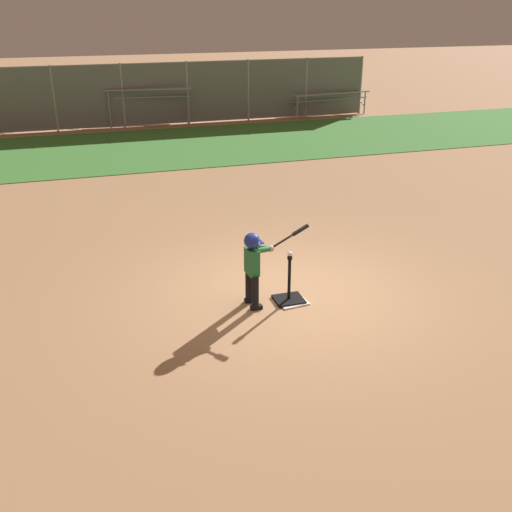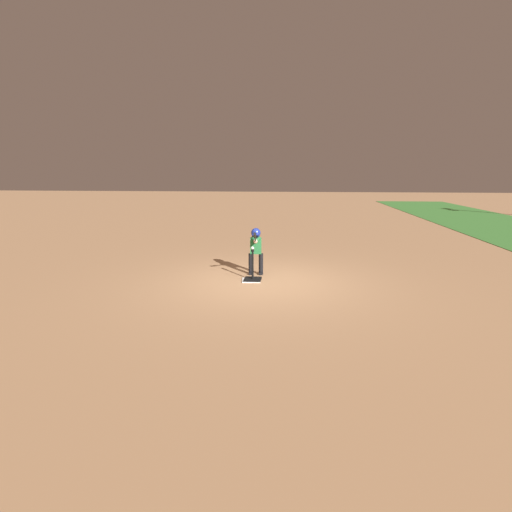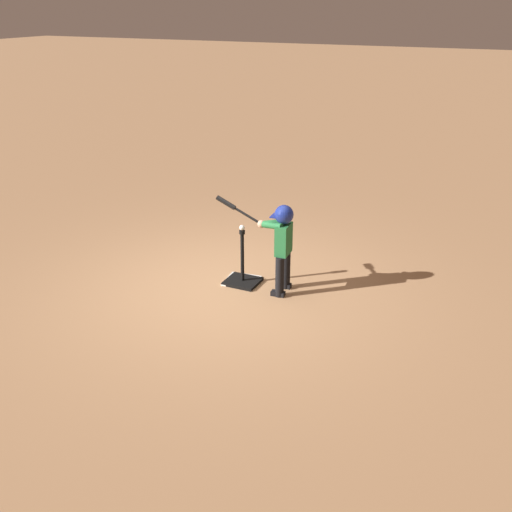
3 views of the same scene
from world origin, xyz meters
TOP-DOWN VIEW (x-y plane):
  - ground_plane at (0.00, 0.00)m, footprint 90.00×90.00m
  - grass_outfield_strip at (0.00, 10.78)m, footprint 56.00×5.76m
  - backstop_fence at (-0.00, 14.43)m, footprint 16.63×0.08m
  - home_plate at (-0.13, -0.30)m, footprint 0.48×0.48m
  - batting_tee at (-0.15, -0.26)m, footprint 0.45×0.40m
  - batter_child at (-0.72, -0.24)m, footprint 1.05×0.38m
  - baseball at (-0.15, -0.26)m, footprint 0.07×0.07m
  - bleachers_far_left at (-0.17, 15.21)m, footprint 3.33×2.67m
  - bleachers_left_center at (6.86, 14.88)m, footprint 3.55×2.02m

SIDE VIEW (x-z plane):
  - ground_plane at x=0.00m, z-range 0.00..0.00m
  - grass_outfield_strip at x=0.00m, z-range 0.00..0.02m
  - home_plate at x=-0.13m, z-range 0.00..0.02m
  - batting_tee at x=-0.15m, z-range -0.28..0.49m
  - bleachers_left_center at x=6.86m, z-range -0.01..0.92m
  - bleachers_far_left at x=-0.17m, z-range -0.01..1.38m
  - batter_child at x=-0.72m, z-range 0.15..1.38m
  - baseball at x=-0.15m, z-range 0.76..0.84m
  - backstop_fence at x=0.00m, z-range 0.05..2.31m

